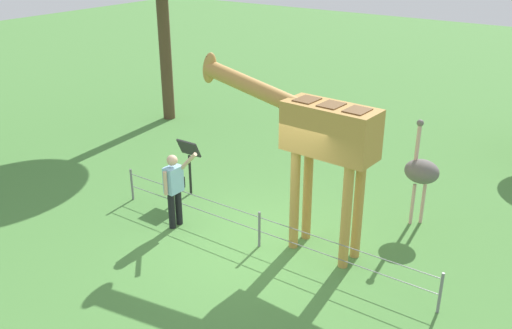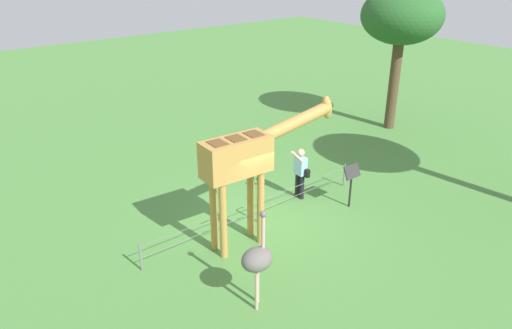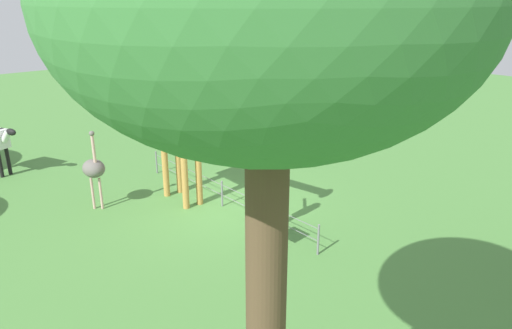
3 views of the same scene
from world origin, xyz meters
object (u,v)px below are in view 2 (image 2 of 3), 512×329
at_px(giraffe, 248,159).
at_px(visitor, 300,170).
at_px(tree_northeast, 402,17).
at_px(info_sign, 352,177).
at_px(ostrich, 257,259).

distance_m(giraffe, visitor, 3.13).
relative_size(tree_northeast, info_sign, 4.27).
relative_size(giraffe, info_sign, 2.95).
bearing_deg(tree_northeast, giraffe, -162.67).
relative_size(visitor, tree_northeast, 0.30).
xyz_separation_m(giraffe, info_sign, (3.41, -0.41, -1.37)).
xyz_separation_m(giraffe, ostrich, (-1.37, -2.06, -1.14)).
relative_size(giraffe, ostrich, 1.73).
xyz_separation_m(visitor, info_sign, (0.76, -1.31, 0.05)).
height_order(giraffe, info_sign, giraffe).
bearing_deg(ostrich, visitor, 36.43).
height_order(ostrich, tree_northeast, tree_northeast).
bearing_deg(visitor, tree_northeast, 16.79).
bearing_deg(giraffe, ostrich, -123.52).
height_order(visitor, info_sign, visitor).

